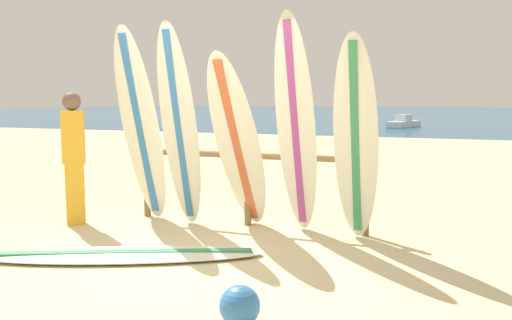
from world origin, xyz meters
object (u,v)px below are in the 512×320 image
at_px(surfboard_leaning_center_left, 238,144).
at_px(beach_ball, 240,306).
at_px(surfboard_leaning_left, 180,128).
at_px(surfboard_leaning_far_left, 141,127).
at_px(surfboard_leaning_center, 296,127).
at_px(beachgoer_standing, 74,153).
at_px(surfboard_leaning_center_right, 356,141).
at_px(small_boat_offshore, 404,123).
at_px(surfboard_rack, 248,172).
at_px(surfboard_lying_on_sand, 123,255).

bearing_deg(surfboard_leaning_center_left, beach_ball, -67.39).
bearing_deg(surfboard_leaning_left, surfboard_leaning_far_left, 172.76).
xyz_separation_m(surfboard_leaning_center, beachgoer_standing, (-2.81, -0.47, -0.36)).
height_order(surfboard_leaning_left, surfboard_leaning_center, surfboard_leaning_center).
relative_size(surfboard_leaning_center_left, surfboard_leaning_center_right, 0.93).
bearing_deg(small_boat_offshore, beach_ball, -87.92).
distance_m(small_boat_offshore, beach_ball, 27.07).
distance_m(beachgoer_standing, beach_ball, 3.82).
distance_m(beachgoer_standing, small_boat_offshore, 25.11).
bearing_deg(small_boat_offshore, surfboard_leaning_center, -88.44).
bearing_deg(surfboard_rack, beach_ball, -69.85).
height_order(surfboard_leaning_center, small_boat_offshore, surfboard_leaning_center).
relative_size(surfboard_leaning_left, surfboard_leaning_center_left, 1.17).
bearing_deg(surfboard_leaning_center_right, surfboard_rack, 165.75).
distance_m(surfboard_leaning_far_left, surfboard_lying_on_sand, 1.95).
height_order(surfboard_leaning_center_left, beach_ball, surfboard_leaning_center_left).
bearing_deg(surfboard_lying_on_sand, surfboard_leaning_center, 46.45).
bearing_deg(surfboard_lying_on_sand, surfboard_leaning_far_left, 115.13).
xyz_separation_m(surfboard_rack, surfboard_leaning_far_left, (-1.34, -0.37, 0.57)).
bearing_deg(surfboard_leaning_center_left, beachgoer_standing, -170.56).
height_order(surfboard_leaning_center_right, beach_ball, surfboard_leaning_center_right).
bearing_deg(surfboard_lying_on_sand, surfboard_rack, 68.29).
bearing_deg(surfboard_leaning_center_right, surfboard_leaning_far_left, -179.87).
height_order(surfboard_rack, surfboard_leaning_left, surfboard_leaning_left).
height_order(beachgoer_standing, small_boat_offshore, beachgoer_standing).
bearing_deg(surfboard_rack, surfboard_leaning_center_right, -14.25).
relative_size(surfboard_leaning_center, beach_ball, 8.67).
relative_size(beachgoer_standing, beach_ball, 5.70).
relative_size(surfboard_leaning_center_left, beachgoer_standing, 1.27).
bearing_deg(surfboard_rack, beachgoer_standing, -160.64).
relative_size(surfboard_rack, surfboard_lying_on_sand, 1.08).
relative_size(surfboard_lying_on_sand, beach_ball, 9.58).
distance_m(surfboard_rack, surfboard_leaning_center, 0.97).
distance_m(surfboard_rack, surfboard_lying_on_sand, 1.98).
bearing_deg(beachgoer_standing, small_boat_offshore, 85.10).
height_order(surfboard_leaning_center, beach_ball, surfboard_leaning_center).
height_order(surfboard_leaning_far_left, beachgoer_standing, surfboard_leaning_far_left).
bearing_deg(surfboard_rack, small_boat_offshore, 89.91).
distance_m(surfboard_lying_on_sand, small_boat_offshore, 26.02).
relative_size(surfboard_leaning_center_left, beach_ball, 7.22).
relative_size(surfboard_leaning_left, surfboard_leaning_center, 0.98).
height_order(surfboard_rack, surfboard_lying_on_sand, surfboard_rack).
relative_size(surfboard_rack, beachgoer_standing, 1.82).
xyz_separation_m(surfboard_rack, beachgoer_standing, (-2.10, -0.74, 0.25)).
relative_size(surfboard_rack, surfboard_leaning_center, 1.19).
bearing_deg(beachgoer_standing, surfboard_leaning_center_left, 9.44).
bearing_deg(surfboard_rack, surfboard_leaning_center, -20.58).
height_order(surfboard_rack, beach_ball, surfboard_rack).
xyz_separation_m(beachgoer_standing, beach_ball, (3.13, -2.05, -0.79)).
bearing_deg(surfboard_rack, surfboard_leaning_far_left, -164.61).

